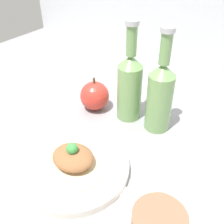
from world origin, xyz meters
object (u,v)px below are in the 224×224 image
Objects in this scene: cider_bottle_left at (130,84)px; apple at (95,96)px; plate at (74,166)px; dipping_bowl at (159,222)px; cider_bottle_right at (160,94)px; plated_food at (73,158)px.

cider_bottle_left is 2.69× the size of apple.
plate is 21.79cm from dipping_bowl.
cider_bottle_right is 2.69× the size of apple.
dipping_bowl is at bearing -49.86° from cider_bottle_left.
cider_bottle_left reaches higher than apple.
cider_bottle_right is at bearing 6.42° from apple.
cider_bottle_right is at bearing 0.00° from cider_bottle_left.
cider_bottle_right reaches higher than plated_food.
apple is 1.02× the size of dipping_bowl.
cider_bottle_right is (8.05, 24.54, 9.10)cm from plate.
dipping_bowl is at bearing -36.73° from apple.
dipping_bowl is (22.52, -26.70, -8.31)cm from cider_bottle_left.
plate is 25.21cm from apple.
apple is at bearing -168.19° from cider_bottle_left.
cider_bottle_right reaches higher than apple.
plate is at bearing -63.37° from apple.
dipping_bowl is at bearing -5.70° from plated_food.
dipping_bowl reaches higher than plate.
apple is 41.09cm from dipping_bowl.
dipping_bowl is (32.88, -24.54, -2.27)cm from apple.
plate is 0.90× the size of cider_bottle_right.
cider_bottle_left is (-0.85, 24.54, 6.66)cm from plated_food.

